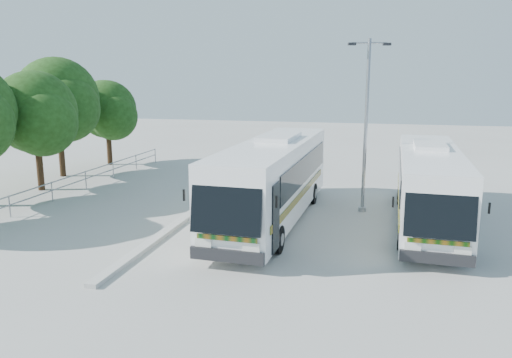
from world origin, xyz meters
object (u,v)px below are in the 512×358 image
(tree_far_d, at_px, (58,99))
(coach_main, at_px, (273,178))
(coach_adjacent, at_px, (429,184))
(tree_far_e, at_px, (108,110))
(lamppost, at_px, (366,119))
(tree_far_c, at_px, (36,112))

(tree_far_d, relative_size, coach_main, 0.59)
(tree_far_d, relative_size, coach_adjacent, 0.64)
(tree_far_d, height_order, coach_main, tree_far_d)
(tree_far_e, bearing_deg, coach_adjacent, -25.96)
(tree_far_d, bearing_deg, lamppost, -12.21)
(tree_far_c, xyz_separation_m, tree_far_d, (-1.19, 3.70, 0.56))
(tree_far_d, height_order, tree_far_e, tree_far_d)
(tree_far_d, distance_m, coach_main, 16.42)
(tree_far_e, distance_m, coach_main, 18.00)
(coach_main, distance_m, lamppost, 5.09)
(tree_far_e, xyz_separation_m, coach_main, (14.10, -11.00, -2.00))
(tree_far_d, height_order, lamppost, lamppost)
(lamppost, bearing_deg, coach_adjacent, -46.68)
(tree_far_e, bearing_deg, tree_far_d, -98.63)
(tree_far_d, xyz_separation_m, lamppost, (18.50, -4.01, -0.52))
(tree_far_c, bearing_deg, coach_main, -11.65)
(tree_far_c, relative_size, lamppost, 0.83)
(tree_far_d, bearing_deg, tree_far_e, 81.37)
(tree_far_c, xyz_separation_m, lamppost, (17.31, -0.31, 0.03))
(tree_far_c, height_order, coach_main, tree_far_c)
(tree_far_d, bearing_deg, coach_main, -23.74)
(tree_far_e, height_order, coach_main, tree_far_e)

